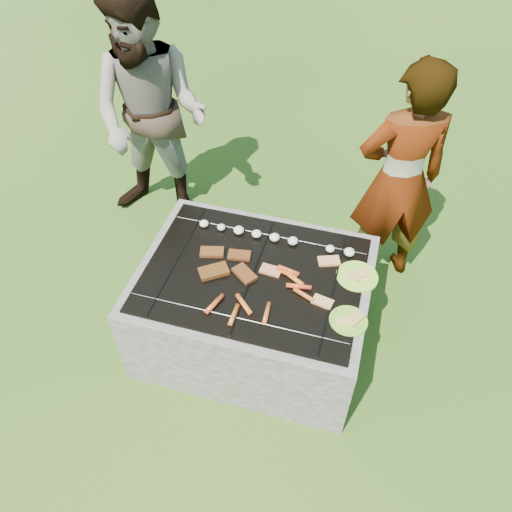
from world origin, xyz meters
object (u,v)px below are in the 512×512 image
(plate_near, at_px, (349,321))
(bystander, at_px, (152,117))
(fire_pit, at_px, (254,309))
(cook, at_px, (399,181))
(plate_far, at_px, (357,277))

(plate_near, height_order, bystander, bystander)
(fire_pit, bearing_deg, cook, 50.23)
(fire_pit, height_order, plate_far, plate_far)
(plate_far, distance_m, bystander, 1.80)
(plate_far, xyz_separation_m, cook, (0.13, 0.70, 0.18))
(fire_pit, relative_size, plate_near, 6.01)
(bystander, bearing_deg, plate_far, -27.76)
(cook, height_order, bystander, bystander)
(plate_far, bearing_deg, bystander, 152.00)
(plate_near, relative_size, cook, 0.14)
(plate_far, height_order, bystander, bystander)
(fire_pit, relative_size, cook, 0.83)
(fire_pit, xyz_separation_m, cook, (0.69, 0.83, 0.50))
(plate_near, distance_m, cook, 1.04)
(plate_near, bearing_deg, cook, 82.61)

